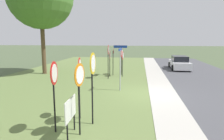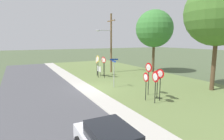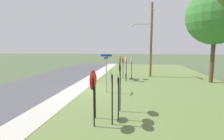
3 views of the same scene
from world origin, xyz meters
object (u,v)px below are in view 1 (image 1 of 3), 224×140
at_px(stop_sign_far_left, 80,84).
at_px(notice_board, 70,111).
at_px(yield_sign_near_right, 110,57).
at_px(street_name_post, 120,64).
at_px(yield_sign_far_right, 108,53).
at_px(yield_sign_near_left, 113,55).
at_px(yield_sign_center, 123,58).
at_px(parked_sedan_distant, 179,63).
at_px(stop_sign_far_center, 54,81).
at_px(yield_sign_far_left, 122,55).
at_px(stop_sign_near_left, 80,76).
at_px(stop_sign_near_right, 93,72).

height_order(stop_sign_far_left, notice_board, stop_sign_far_left).
distance_m(yield_sign_near_right, street_name_post, 4.76).
height_order(stop_sign_far_left, yield_sign_far_right, yield_sign_far_right).
bearing_deg(yield_sign_near_left, notice_board, 172.18).
distance_m(yield_sign_center, notice_board, 10.54).
xyz_separation_m(stop_sign_far_left, yield_sign_near_left, (10.99, 0.39, 0.04)).
bearing_deg(yield_sign_far_right, parked_sedan_distant, -50.14).
bearing_deg(stop_sign_far_center, street_name_post, -23.46).
xyz_separation_m(yield_sign_far_left, yield_sign_far_right, (-1.86, 0.88, 0.28)).
relative_size(yield_sign_center, street_name_post, 0.77).
distance_m(stop_sign_near_left, street_name_post, 4.68).
bearing_deg(parked_sedan_distant, yield_sign_far_left, 128.05).
bearing_deg(stop_sign_far_left, stop_sign_far_center, 91.93).
height_order(stop_sign_near_left, street_name_post, street_name_post).
bearing_deg(stop_sign_near_left, yield_sign_far_right, -8.80).
bearing_deg(parked_sedan_distant, stop_sign_far_left, 159.84).
bearing_deg(stop_sign_near_left, yield_sign_near_left, -10.02).
bearing_deg(yield_sign_center, yield_sign_near_right, 92.43).
distance_m(yield_sign_near_right, yield_sign_far_right, 1.10).
xyz_separation_m(notice_board, parked_sedan_distant, (15.65, -6.32, -0.23)).
relative_size(stop_sign_near_right, yield_sign_near_right, 1.21).
xyz_separation_m(yield_sign_near_right, yield_sign_far_right, (-1.04, -0.03, 0.38)).
bearing_deg(yield_sign_near_left, yield_sign_far_right, 165.37).
height_order(stop_sign_near_left, yield_sign_near_right, stop_sign_near_left).
height_order(yield_sign_center, notice_board, yield_sign_center).
bearing_deg(notice_board, stop_sign_far_left, -81.08).
xyz_separation_m(stop_sign_far_left, stop_sign_far_center, (0.07, 0.88, 0.04)).
bearing_deg(yield_sign_center, yield_sign_far_right, 138.22).
bearing_deg(yield_sign_near_right, stop_sign_near_left, 175.47).
xyz_separation_m(stop_sign_near_left, yield_sign_near_left, (9.65, -0.02, 0.04)).
relative_size(yield_sign_near_left, yield_sign_far_right, 0.90).
relative_size(stop_sign_far_left, yield_sign_far_left, 1.03).
bearing_deg(street_name_post, yield_sign_far_right, 25.49).
bearing_deg(street_name_post, notice_board, 175.87).
bearing_deg(yield_sign_near_left, yield_sign_near_right, 150.98).
distance_m(stop_sign_near_right, stop_sign_far_center, 1.38).
bearing_deg(street_name_post, stop_sign_far_center, 170.29).
xyz_separation_m(street_name_post, parked_sedan_distant, (9.71, -5.30, -1.05)).
xyz_separation_m(yield_sign_far_left, yield_sign_center, (-0.85, -0.16, -0.17)).
height_order(yield_sign_near_left, yield_sign_near_right, yield_sign_near_left).
distance_m(stop_sign_far_left, yield_sign_center, 10.43).
relative_size(stop_sign_near_right, stop_sign_far_center, 1.10).
bearing_deg(notice_board, stop_sign_far_center, 74.17).
distance_m(yield_sign_near_left, parked_sedan_distant, 7.97).
bearing_deg(yield_sign_near_right, stop_sign_far_center, 172.76).
bearing_deg(yield_sign_center, stop_sign_far_center, 176.69).
relative_size(stop_sign_far_left, stop_sign_far_center, 0.98).
bearing_deg(stop_sign_near_right, yield_sign_near_right, 5.16).
bearing_deg(stop_sign_far_left, yield_sign_near_left, 8.50).
relative_size(yield_sign_near_right, yield_sign_far_right, 0.82).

